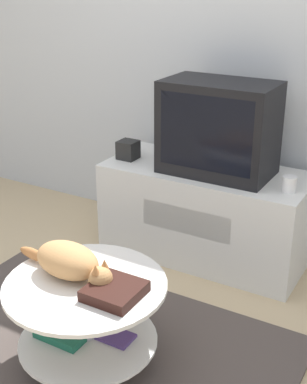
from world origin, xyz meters
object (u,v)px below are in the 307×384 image
at_px(tv, 219,128).
at_px(dvd_box, 115,291).
at_px(cat, 70,262).
at_px(speaker, 128,150).

distance_m(tv, dvd_box, 1.26).
relative_size(tv, dvd_box, 2.91).
xyz_separation_m(tv, dvd_box, (0.09, -1.20, -0.37)).
height_order(dvd_box, cat, cat).
distance_m(dvd_box, cat, 0.26).
bearing_deg(tv, dvd_box, -85.77).
distance_m(speaker, cat, 1.19).
relative_size(tv, cat, 1.17).
relative_size(dvd_box, cat, 0.40).
xyz_separation_m(speaker, dvd_box, (0.66, -1.14, -0.16)).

